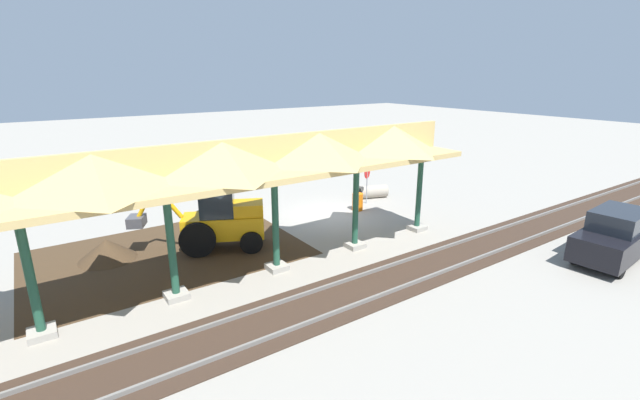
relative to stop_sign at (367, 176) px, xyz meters
The scene contains 10 objects.
ground_plane 3.23m from the stop_sign, ahead, with size 120.00×120.00×0.00m, color gray.
dirt_work_zone 11.05m from the stop_sign, ahead, with size 10.16×7.00×0.01m, color #42301E.
platform_canopy 11.15m from the stop_sign, 24.19° to the left, with size 19.42×3.20×4.90m.
rail_tracks 8.05m from the stop_sign, 69.32° to the left, with size 60.00×2.58×0.15m.
stop_sign is the anchor object (origin of this frame).
backhoe 9.09m from the stop_sign, ahead, with size 5.16×3.35×2.82m.
dirt_mound 13.09m from the stop_sign, ahead, with size 4.24×4.24×1.66m, color #42301E.
concrete_pipe 1.73m from the stop_sign, 148.14° to the right, with size 1.75×1.21×0.73m.
distant_parked_car 11.36m from the stop_sign, 104.82° to the left, with size 4.33×2.10×1.98m.
traffic_barrel 1.72m from the stop_sign, 28.85° to the left, with size 0.56×0.56×0.90m, color orange.
Camera 1 is at (12.04, 16.59, 6.90)m, focal length 24.00 mm.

